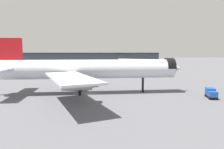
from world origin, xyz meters
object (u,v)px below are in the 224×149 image
at_px(airliner_near_gate, 87,70).
at_px(airliner_far_taxiway, 137,61).
at_px(service_truck_front, 211,93).
at_px(baggage_tug_wing, 77,77).
at_px(traffic_cone_near_nose, 63,80).
at_px(traffic_cone_wingtip, 86,79).

relative_size(airliner_near_gate, airliner_far_taxiway, 1.67).
xyz_separation_m(airliner_near_gate, service_truck_front, (37.83, -12.65, -6.69)).
bearing_deg(service_truck_front, airliner_far_taxiway, -168.27).
bearing_deg(baggage_tug_wing, traffic_cone_near_nose, -44.72).
height_order(service_truck_front, traffic_cone_wingtip, service_truck_front).
distance_m(airliner_far_taxiway, traffic_cone_wingtip, 104.28).
distance_m(airliner_far_taxiway, baggage_tug_wing, 103.83).
bearing_deg(airliner_far_taxiway, service_truck_front, -57.88).
xyz_separation_m(airliner_near_gate, airliner_far_taxiway, (51.84, 126.86, -2.98)).
distance_m(airliner_near_gate, traffic_cone_near_nose, 37.68).
relative_size(airliner_far_taxiway, traffic_cone_near_nose, 60.70).
height_order(service_truck_front, traffic_cone_near_nose, service_truck_front).
distance_m(airliner_far_taxiway, traffic_cone_near_nose, 111.93).
distance_m(service_truck_front, traffic_cone_near_nose, 68.73).
relative_size(airliner_near_gate, baggage_tug_wing, 19.69).
xyz_separation_m(traffic_cone_near_nose, traffic_cone_wingtip, (11.89, 1.55, -0.00)).
bearing_deg(traffic_cone_near_nose, traffic_cone_wingtip, 7.44).
xyz_separation_m(baggage_tug_wing, traffic_cone_near_nose, (-7.08, -4.98, -0.64)).
bearing_deg(baggage_tug_wing, service_truck_front, 49.15).
height_order(service_truck_front, baggage_tug_wing, service_truck_front).
bearing_deg(service_truck_front, traffic_cone_wingtip, -125.00).
bearing_deg(baggage_tug_wing, airliner_far_taxiway, 157.12).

